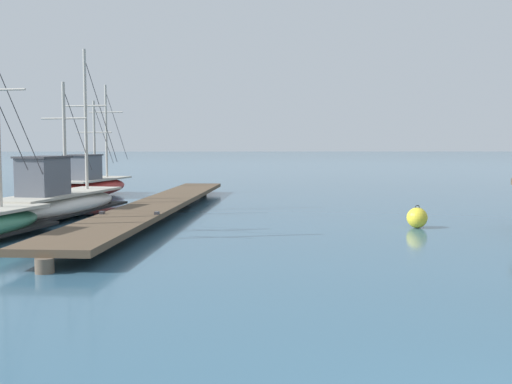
# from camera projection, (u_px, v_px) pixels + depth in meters

# --- Properties ---
(floating_dock) EXTENTS (3.73, 19.82, 0.53)m
(floating_dock) POSITION_uv_depth(u_px,v_px,m) (160.00, 204.00, 21.22)
(floating_dock) COLOR brown
(floating_dock) RESTS_ON ground
(fishing_boat_0) EXTENTS (3.31, 7.96, 5.83)m
(fishing_boat_0) POSITION_uv_depth(u_px,v_px,m) (59.00, 201.00, 19.91)
(fishing_boat_0) COLOR silver
(fishing_boat_0) RESTS_ON ground
(fishing_boat_2) EXTENTS (3.31, 6.62, 5.34)m
(fishing_boat_2) POSITION_uv_depth(u_px,v_px,m) (91.00, 183.00, 28.29)
(fishing_boat_2) COLOR #AD2823
(fishing_boat_2) RESTS_ON ground
(mooring_buoy) EXTENTS (0.60, 0.60, 0.68)m
(mooring_buoy) POSITION_uv_depth(u_px,v_px,m) (417.00, 218.00, 17.72)
(mooring_buoy) COLOR yellow
(mooring_buoy) RESTS_ON ground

